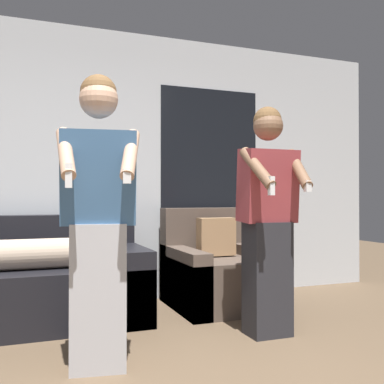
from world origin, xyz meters
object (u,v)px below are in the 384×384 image
object	(u,v)px
armchair	(217,273)
person_left	(98,218)
person_right	(268,218)
couch	(21,285)

from	to	relation	value
armchair	person_left	bearing A→B (deg)	-137.77
armchair	person_right	xyz separation A→B (m)	(-0.01, -0.97, 0.57)
armchair	person_right	bearing A→B (deg)	-90.81
person_left	person_right	bearing A→B (deg)	9.85
couch	person_right	size ratio (longest dim) A/B	1.16
person_left	person_right	xyz separation A→B (m)	(1.30, 0.23, -0.03)
couch	person_left	size ratio (longest dim) A/B	1.12
couch	armchair	bearing A→B (deg)	-0.12
person_left	person_right	size ratio (longest dim) A/B	1.03
person_left	armchair	bearing A→B (deg)	42.23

